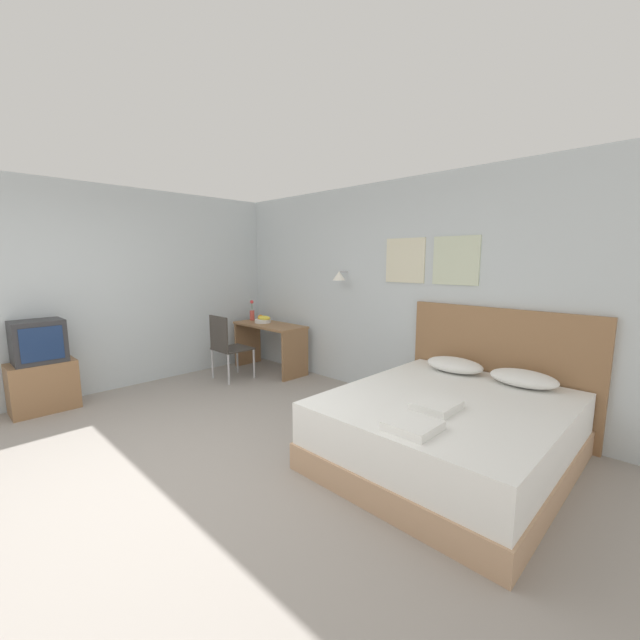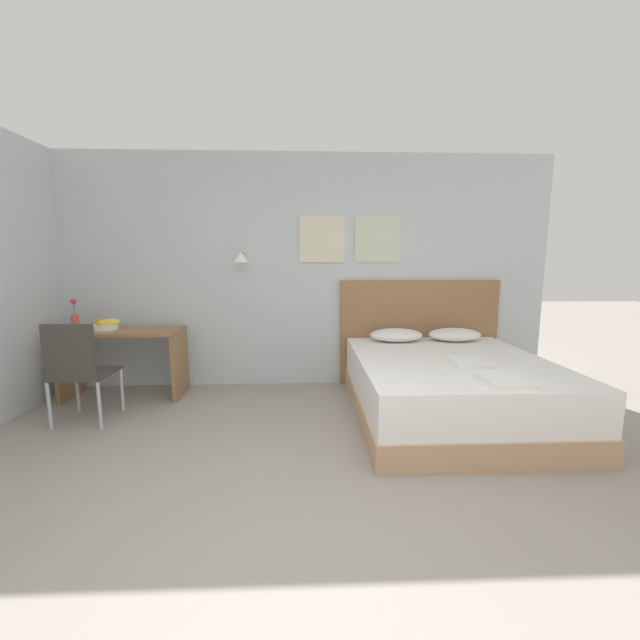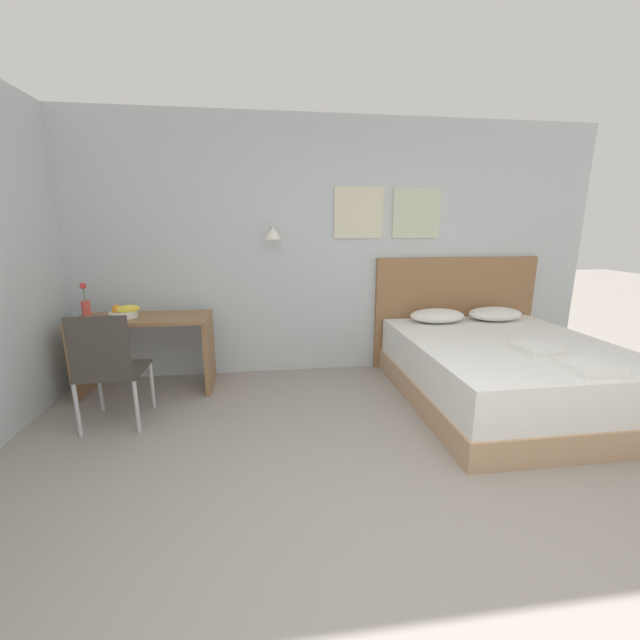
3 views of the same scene
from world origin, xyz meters
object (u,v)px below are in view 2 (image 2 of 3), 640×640
object	(u,v)px
headboard	(418,333)
folded_towel_near_foot	(469,363)
bed	(449,388)
desk_chair	(78,366)
folded_towel_mid_bed	(504,379)
desk	(124,350)
fruit_bowl	(106,325)
pillow_left	(396,335)
flower_vase	(75,318)
pillow_right	(455,335)

from	to	relation	value
headboard	folded_towel_near_foot	distance (m)	1.34
bed	folded_towel_near_foot	size ratio (longest dim) A/B	5.97
bed	desk_chair	world-z (taller)	desk_chair
folded_towel_mid_bed	desk	world-z (taller)	desk
fruit_bowl	folded_towel_mid_bed	bearing A→B (deg)	-22.11
pillow_left	headboard	bearing A→B (deg)	38.88
fruit_bowl	folded_towel_near_foot	bearing A→B (deg)	-15.91
bed	folded_towel_mid_bed	size ratio (longest dim) A/B	6.19
pillow_left	flower_vase	bearing A→B (deg)	-179.42
folded_towel_mid_bed	desk	xyz separation A→B (m)	(-3.39, 1.45, -0.08)
pillow_left	desk_chair	size ratio (longest dim) A/B	0.62
folded_towel_near_foot	desk	world-z (taller)	desk
folded_towel_near_foot	fruit_bowl	size ratio (longest dim) A/B	1.19
desk	desk_chair	bearing A→B (deg)	-95.31
headboard	flower_vase	distance (m)	3.80
folded_towel_near_foot	folded_towel_mid_bed	size ratio (longest dim) A/B	1.04
folded_towel_mid_bed	bed	bearing A→B (deg)	98.29
folded_towel_near_foot	folded_towel_mid_bed	world-z (taller)	same
pillow_left	fruit_bowl	size ratio (longest dim) A/B	2.05
folded_towel_near_foot	fruit_bowl	xyz separation A→B (m)	(-3.49, 0.99, 0.18)
fruit_bowl	flower_vase	bearing A→B (deg)	172.37
headboard	desk_chair	size ratio (longest dim) A/B	2.00
desk	fruit_bowl	world-z (taller)	fruit_bowl
folded_towel_mid_bed	fruit_bowl	bearing A→B (deg)	157.89
desk_chair	flower_vase	bearing A→B (deg)	119.20
folded_towel_mid_bed	flower_vase	world-z (taller)	flower_vase
bed	pillow_right	distance (m)	0.91
headboard	desk	xyz separation A→B (m)	(-3.28, -0.34, -0.10)
fruit_bowl	desk_chair	bearing A→B (deg)	-82.67
desk	pillow_right	bearing A→B (deg)	1.21
folded_towel_mid_bed	headboard	bearing A→B (deg)	93.50
bed	headboard	distance (m)	1.09
desk	flower_vase	xyz separation A→B (m)	(-0.50, 0.04, 0.34)
folded_towel_near_foot	bed	bearing A→B (deg)	97.99
headboard	desk_chair	bearing A→B (deg)	-162.12
folded_towel_mid_bed	folded_towel_near_foot	bearing A→B (deg)	98.48
folded_towel_near_foot	desk	size ratio (longest dim) A/B	0.28
desk_chair	pillow_right	bearing A→B (deg)	12.47
headboard	pillow_right	world-z (taller)	headboard
pillow_right	folded_towel_mid_bed	size ratio (longest dim) A/B	1.78
headboard	desk	world-z (taller)	headboard
folded_towel_mid_bed	fruit_bowl	xyz separation A→B (m)	(-3.55, 1.44, 0.18)
desk	desk_chair	xyz separation A→B (m)	(-0.07, -0.74, 0.02)
pillow_left	desk_chair	world-z (taller)	desk_chair
desk	fruit_bowl	bearing A→B (deg)	-178.41
pillow_left	folded_towel_near_foot	bearing A→B (deg)	-70.85
pillow_left	folded_towel_mid_bed	size ratio (longest dim) A/B	1.78
pillow_left	folded_towel_mid_bed	world-z (taller)	pillow_left
folded_towel_mid_bed	desk_chair	bearing A→B (deg)	168.40
desk	flower_vase	bearing A→B (deg)	175.33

